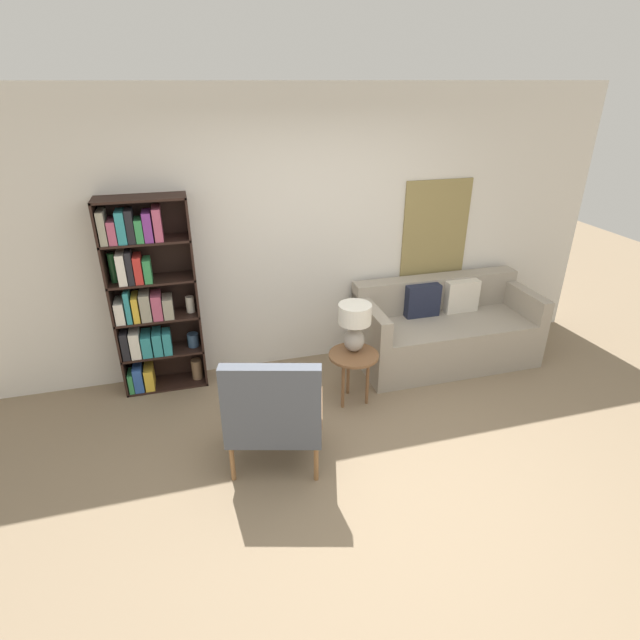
{
  "coord_description": "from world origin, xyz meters",
  "views": [
    {
      "loc": [
        -1.08,
        -2.56,
        2.71
      ],
      "look_at": [
        -0.08,
        1.04,
        0.9
      ],
      "focal_mm": 28.0,
      "sensor_mm": 36.0,
      "label": 1
    }
  ],
  "objects_px": {
    "couch": "(444,330)",
    "side_table": "(354,360)",
    "table_lamp": "(355,323)",
    "armchair": "(274,412)",
    "bookshelf": "(147,298)"
  },
  "relations": [
    {
      "from": "couch",
      "to": "side_table",
      "type": "distance_m",
      "value": 1.29
    },
    {
      "from": "couch",
      "to": "table_lamp",
      "type": "distance_m",
      "value": 1.32
    },
    {
      "from": "side_table",
      "to": "couch",
      "type": "bearing_deg",
      "value": 23.08
    },
    {
      "from": "armchair",
      "to": "table_lamp",
      "type": "distance_m",
      "value": 1.18
    },
    {
      "from": "bookshelf",
      "to": "table_lamp",
      "type": "xyz_separation_m",
      "value": [
        1.74,
        -0.7,
        -0.15
      ]
    },
    {
      "from": "armchair",
      "to": "couch",
      "type": "bearing_deg",
      "value": 30.42
    },
    {
      "from": "table_lamp",
      "to": "bookshelf",
      "type": "bearing_deg",
      "value": 158.1
    },
    {
      "from": "armchair",
      "to": "side_table",
      "type": "distance_m",
      "value": 1.1
    },
    {
      "from": "armchair",
      "to": "couch",
      "type": "distance_m",
      "value": 2.37
    },
    {
      "from": "bookshelf",
      "to": "side_table",
      "type": "xyz_separation_m",
      "value": [
        1.72,
        -0.76,
        -0.49
      ]
    },
    {
      "from": "couch",
      "to": "table_lamp",
      "type": "height_order",
      "value": "table_lamp"
    },
    {
      "from": "side_table",
      "to": "armchair",
      "type": "bearing_deg",
      "value": -141.0
    },
    {
      "from": "side_table",
      "to": "table_lamp",
      "type": "xyz_separation_m",
      "value": [
        0.02,
        0.06,
        0.34
      ]
    },
    {
      "from": "couch",
      "to": "armchair",
      "type": "bearing_deg",
      "value": -149.58
    },
    {
      "from": "armchair",
      "to": "table_lamp",
      "type": "height_order",
      "value": "armchair"
    }
  ]
}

